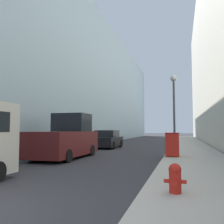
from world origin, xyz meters
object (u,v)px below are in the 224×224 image
Objects in this scene: fire_hydrant at (175,177)px; lamppost at (174,104)px; parked_sedan_near at (107,140)px; trash_bin at (172,144)px; pickup_truck at (66,139)px.

lamppost is at bearing 91.61° from fire_hydrant.
lamppost is 7.56m from parked_sedan_near.
parked_sedan_near reaches higher than trash_bin.
lamppost is at bearing -37.17° from parked_sedan_near.
trash_bin is 3.29m from lamppost.
fire_hydrant is 9.09m from pickup_truck.
fire_hydrant is 0.17× the size of parked_sedan_near.
trash_bin is at bearing -91.53° from lamppost.
pickup_truck is 7.64m from parked_sedan_near.
pickup_truck is 1.28× the size of parked_sedan_near.
trash_bin is at bearing 10.65° from pickup_truck.
parked_sedan_near is (-5.97, 14.38, 0.21)m from fire_hydrant.
trash_bin is 5.82m from pickup_truck.
pickup_truck is (-5.77, -3.32, -2.16)m from lamppost.
lamppost reaches higher than parked_sedan_near.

